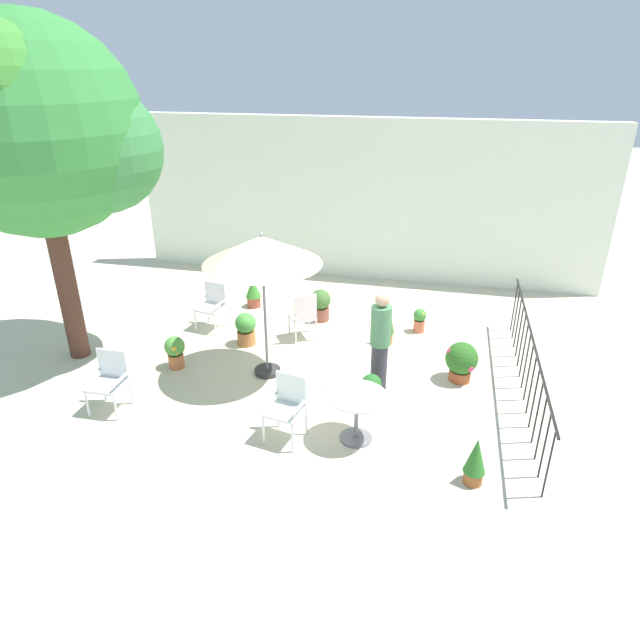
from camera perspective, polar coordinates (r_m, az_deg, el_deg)
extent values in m
plane|color=beige|center=(9.60, -0.26, -5.15)|extent=(60.00, 60.00, 0.00)
cube|color=white|center=(13.28, 4.45, 12.08)|extent=(10.86, 0.30, 3.70)
cube|color=black|center=(9.06, 20.94, -1.73)|extent=(0.03, 5.10, 0.03)
cylinder|color=black|center=(7.32, 22.38, -13.52)|extent=(0.02, 0.02, 1.00)
cylinder|color=black|center=(7.60, 22.01, -11.83)|extent=(0.02, 0.02, 1.00)
cylinder|color=black|center=(7.90, 21.68, -10.27)|extent=(0.02, 0.02, 1.00)
cylinder|color=black|center=(8.20, 21.37, -8.81)|extent=(0.02, 0.02, 1.00)
cylinder|color=black|center=(8.50, 21.09, -7.47)|extent=(0.02, 0.02, 1.00)
cylinder|color=black|center=(8.81, 20.82, -6.21)|extent=(0.02, 0.02, 1.00)
cylinder|color=black|center=(9.12, 20.58, -5.04)|extent=(0.02, 0.02, 1.00)
cylinder|color=black|center=(9.44, 20.35, -3.95)|extent=(0.02, 0.02, 1.00)
cylinder|color=black|center=(9.76, 20.14, -2.93)|extent=(0.02, 0.02, 1.00)
cylinder|color=black|center=(10.08, 19.95, -1.98)|extent=(0.02, 0.02, 1.00)
cylinder|color=black|center=(10.41, 19.76, -1.08)|extent=(0.02, 0.02, 1.00)
cylinder|color=black|center=(10.74, 19.59, -0.24)|extent=(0.02, 0.02, 1.00)
cylinder|color=black|center=(11.07, 19.42, 0.55)|extent=(0.02, 0.02, 1.00)
cylinder|color=black|center=(11.40, 19.27, 1.29)|extent=(0.02, 0.02, 1.00)
cylinder|color=#502F24|center=(10.44, -24.55, 3.39)|extent=(0.34, 0.34, 2.74)
sphere|color=#358539|center=(9.89, -27.26, 17.06)|extent=(3.30, 3.30, 3.30)
sphere|color=#398141|center=(9.71, -21.72, 15.92)|extent=(1.98, 1.98, 1.98)
sphere|color=#3E8446|center=(10.67, -28.64, 18.11)|extent=(1.81, 1.81, 1.81)
cylinder|color=#2D2D2D|center=(9.54, -5.39, -5.20)|extent=(0.44, 0.44, 0.08)
cylinder|color=slate|center=(9.01, -5.69, 1.19)|extent=(0.04, 0.04, 2.41)
cone|color=beige|center=(8.66, -5.96, 7.14)|extent=(1.87, 1.87, 0.44)
sphere|color=slate|center=(8.58, -6.04, 8.74)|extent=(0.06, 0.06, 0.06)
cylinder|color=silver|center=(7.62, 3.83, -7.77)|extent=(0.83, 0.83, 0.02)
cylinder|color=slate|center=(7.82, 3.75, -9.99)|extent=(0.06, 0.06, 0.70)
cylinder|color=slate|center=(8.02, 3.68, -11.93)|extent=(0.46, 0.46, 0.03)
cube|color=silver|center=(10.50, -1.82, 0.33)|extent=(0.61, 0.61, 0.04)
cube|color=silver|center=(10.22, -1.48, 1.25)|extent=(0.38, 0.26, 0.50)
cube|color=silver|center=(10.51, -0.78, 1.08)|extent=(0.25, 0.35, 0.03)
cube|color=silver|center=(10.39, -2.88, 0.77)|extent=(0.25, 0.35, 0.03)
cylinder|color=silver|center=(10.82, -1.11, -0.19)|extent=(0.04, 0.04, 0.42)
cylinder|color=silver|center=(10.71, -3.18, -0.52)|extent=(0.04, 0.04, 0.42)
cylinder|color=silver|center=(10.49, -0.39, -1.07)|extent=(0.04, 0.04, 0.42)
cylinder|color=silver|center=(10.37, -2.52, -1.41)|extent=(0.04, 0.04, 0.42)
cube|color=white|center=(7.74, -3.64, -9.29)|extent=(0.56, 0.55, 0.04)
cube|color=white|center=(7.77, -2.95, -6.98)|extent=(0.46, 0.13, 0.45)
cube|color=white|center=(7.77, -5.12, -8.17)|extent=(0.12, 0.42, 0.03)
cube|color=white|center=(7.59, -2.16, -8.94)|extent=(0.12, 0.42, 0.03)
cylinder|color=white|center=(7.82, -5.81, -11.19)|extent=(0.04, 0.04, 0.45)
cylinder|color=white|center=(7.65, -2.83, -12.04)|extent=(0.04, 0.04, 0.45)
cylinder|color=white|center=(8.13, -4.29, -9.55)|extent=(0.04, 0.04, 0.45)
cylinder|color=white|center=(7.96, -1.41, -10.32)|extent=(0.04, 0.04, 0.45)
cube|color=white|center=(11.07, -11.17, 1.23)|extent=(0.56, 0.56, 0.04)
cube|color=white|center=(11.14, -10.65, 2.77)|extent=(0.46, 0.12, 0.44)
cube|color=white|center=(11.14, -12.16, 1.97)|extent=(0.12, 0.43, 0.03)
cube|color=white|center=(10.91, -10.26, 1.63)|extent=(0.12, 0.43, 0.03)
cylinder|color=white|center=(11.12, -12.65, -0.11)|extent=(0.04, 0.04, 0.42)
cylinder|color=white|center=(10.88, -10.73, -0.50)|extent=(0.04, 0.04, 0.42)
cylinder|color=white|center=(11.44, -11.40, 0.76)|extent=(0.04, 0.04, 0.42)
cylinder|color=white|center=(11.22, -9.51, 0.40)|extent=(0.04, 0.04, 0.42)
cube|color=silver|center=(8.93, -20.96, -6.24)|extent=(0.50, 0.49, 0.04)
cube|color=silver|center=(8.97, -20.47, -4.16)|extent=(0.47, 0.05, 0.46)
cube|color=silver|center=(8.99, -22.31, -5.37)|extent=(0.05, 0.44, 0.03)
cube|color=silver|center=(8.75, -19.81, -5.78)|extent=(0.05, 0.44, 0.03)
cylinder|color=silver|center=(9.01, -22.72, -8.00)|extent=(0.04, 0.04, 0.42)
cylinder|color=silver|center=(8.77, -20.21, -8.48)|extent=(0.04, 0.04, 0.42)
cylinder|color=silver|center=(9.32, -21.22, -6.56)|extent=(0.04, 0.04, 0.42)
cylinder|color=silver|center=(9.09, -18.76, -6.99)|extent=(0.04, 0.04, 0.42)
cylinder|color=#C15740|center=(8.68, 5.22, -7.96)|extent=(0.29, 0.29, 0.23)
cylinder|color=#382819|center=(8.63, 5.25, -7.37)|extent=(0.25, 0.25, 0.02)
sphere|color=#266527|center=(8.55, 5.28, -6.56)|extent=(0.32, 0.32, 0.32)
cylinder|color=#9C552A|center=(7.51, 15.39, -15.22)|extent=(0.24, 0.24, 0.18)
cylinder|color=#382819|center=(7.46, 15.46, -14.75)|extent=(0.21, 0.21, 0.02)
cone|color=#2E7227|center=(7.30, 15.70, -13.20)|extent=(0.28, 0.28, 0.49)
cylinder|color=#C2743F|center=(10.48, -7.55, -1.79)|extent=(0.34, 0.34, 0.27)
cylinder|color=#382819|center=(10.42, -7.59, -1.18)|extent=(0.30, 0.30, 0.02)
sphere|color=#499A3F|center=(10.35, -7.64, -0.31)|extent=(0.39, 0.39, 0.39)
cylinder|color=#9E4A36|center=(12.06, -6.79, 1.89)|extent=(0.29, 0.29, 0.23)
cylinder|color=#382819|center=(12.02, -6.82, 2.34)|extent=(0.25, 0.25, 0.02)
cone|color=#3D892E|center=(11.94, -6.87, 3.34)|extent=(0.33, 0.33, 0.43)
cylinder|color=#A64F2D|center=(9.56, 14.11, -5.49)|extent=(0.36, 0.36, 0.19)
cylinder|color=#382819|center=(9.52, 14.16, -5.06)|extent=(0.31, 0.31, 0.02)
sphere|color=#2A641E|center=(9.40, 14.31, -3.81)|extent=(0.53, 0.53, 0.53)
sphere|color=#DC355C|center=(9.29, 15.09, -4.78)|extent=(0.11, 0.11, 0.11)
sphere|color=#DC355C|center=(9.32, 13.33, -3.27)|extent=(0.16, 0.16, 0.16)
sphere|color=#DC355C|center=(9.45, 13.94, -2.71)|extent=(0.11, 0.11, 0.11)
sphere|color=#DC355C|center=(9.24, 14.65, -3.84)|extent=(0.14, 0.14, 0.14)
cylinder|color=#C07139|center=(10.49, 6.80, -1.80)|extent=(0.24, 0.24, 0.23)
cylinder|color=#382819|center=(10.45, 6.83, -1.29)|extent=(0.21, 0.21, 0.02)
cone|color=#45732E|center=(10.31, 6.93, 0.36)|extent=(0.28, 0.28, 0.64)
cylinder|color=#BD6A3B|center=(9.94, -14.50, -4.04)|extent=(0.27, 0.27, 0.26)
cylinder|color=#382819|center=(9.88, -14.58, -3.44)|extent=(0.24, 0.24, 0.02)
sphere|color=#4C933A|center=(9.81, -14.67, -2.62)|extent=(0.35, 0.35, 0.35)
sphere|color=gold|center=(9.73, -14.50, -3.18)|extent=(0.09, 0.09, 0.09)
sphere|color=gold|center=(9.67, -14.71, -2.84)|extent=(0.10, 0.10, 0.10)
sphere|color=gold|center=(9.94, -14.92, -2.44)|extent=(0.07, 0.07, 0.07)
sphere|color=gold|center=(9.93, -14.35, -2.53)|extent=(0.08, 0.08, 0.08)
cylinder|color=#CF6748|center=(11.03, 10.11, -0.59)|extent=(0.21, 0.21, 0.25)
cylinder|color=#382819|center=(10.98, 10.15, -0.06)|extent=(0.19, 0.19, 0.02)
sphere|color=#3F8534|center=(10.93, 10.20, 0.50)|extent=(0.25, 0.25, 0.25)
sphere|color=gold|center=(11.01, 10.57, 0.54)|extent=(0.05, 0.05, 0.05)
sphere|color=gold|center=(10.86, 10.49, 0.60)|extent=(0.07, 0.07, 0.07)
cylinder|color=brown|center=(11.34, 0.06, 0.66)|extent=(0.34, 0.34, 0.28)
cylinder|color=#382819|center=(11.29, 0.06, 1.25)|extent=(0.30, 0.30, 0.02)
sphere|color=#426D31|center=(11.22, 0.06, 2.12)|extent=(0.41, 0.41, 0.41)
cylinder|color=#33333D|center=(8.92, 6.05, -4.82)|extent=(0.26, 0.26, 0.82)
cylinder|color=#4C8457|center=(8.58, 6.26, -0.59)|extent=(0.34, 0.34, 0.65)
sphere|color=tan|center=(8.40, 6.40, 2.07)|extent=(0.22, 0.22, 0.22)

